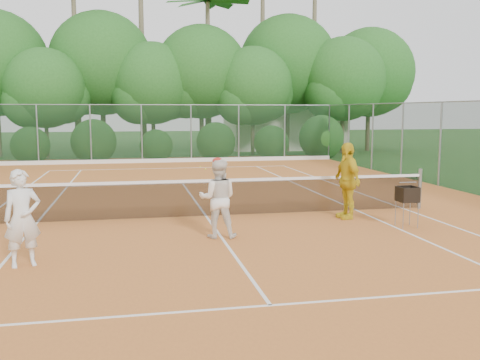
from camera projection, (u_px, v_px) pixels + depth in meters
name	position (u px, v px, depth m)	size (l,w,h in m)	color
ground	(206.00, 217.00, 13.62)	(120.00, 120.00, 0.00)	#214A1A
clay_court	(206.00, 217.00, 13.62)	(18.00, 36.00, 0.02)	#C06C2C
club_building	(284.00, 128.00, 38.53)	(8.00, 5.00, 3.00)	beige
tennis_net	(206.00, 197.00, 13.55)	(11.97, 0.10, 1.10)	gray
player_white	(22.00, 218.00, 9.18)	(0.62, 0.40, 1.69)	white
player_center_grp	(218.00, 198.00, 11.29)	(0.92, 0.78, 1.71)	white
player_yellow	(347.00, 181.00, 13.32)	(1.12, 0.46, 1.91)	gold
ball_hopper	(407.00, 195.00, 12.32)	(0.41, 0.41, 0.95)	gray
stray_ball_a	(200.00, 167.00, 25.54)	(0.07, 0.07, 0.07)	yellow
stray_ball_b	(205.00, 169.00, 24.50)	(0.07, 0.07, 0.07)	#D3EF37
stray_ball_c	(218.00, 167.00, 25.20)	(0.07, 0.07, 0.07)	gold
court_markings	(206.00, 217.00, 13.61)	(11.03, 23.83, 0.01)	white
fence_back	(167.00, 134.00, 28.00)	(18.07, 0.07, 3.00)	#19381E
tropical_treeline	(183.00, 72.00, 32.90)	(32.10, 8.49, 15.03)	brown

